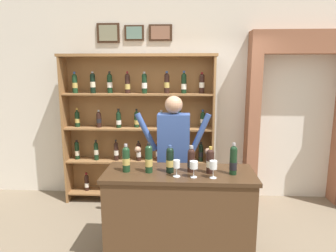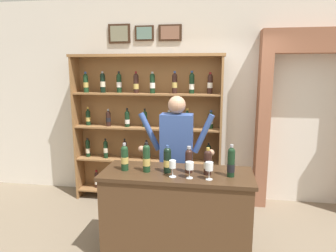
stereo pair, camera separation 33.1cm
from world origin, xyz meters
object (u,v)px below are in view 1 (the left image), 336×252
at_px(tasting_bottle_riserva, 233,160).
at_px(tasting_bottle_chianti, 210,161).
at_px(wine_glass_left, 177,165).
at_px(wine_shelf, 139,124).
at_px(tasting_bottle_super_tuscan, 191,160).
at_px(tasting_bottle_brunello, 170,160).
at_px(tasting_bottle_prosecco, 149,158).
at_px(shopkeeper, 174,148).
at_px(tasting_bottle_bianco, 126,159).
at_px(tasting_counter, 179,214).
at_px(wine_glass_right, 213,166).
at_px(wine_glass_spare, 194,166).

bearing_deg(tasting_bottle_riserva, tasting_bottle_chianti, 173.89).
bearing_deg(wine_glass_left, wine_shelf, 111.67).
distance_m(wine_shelf, tasting_bottle_super_tuscan, 1.59).
distance_m(tasting_bottle_brunello, wine_glass_left, 0.14).
xyz_separation_m(tasting_bottle_prosecco, wine_glass_left, (0.29, -0.11, -0.03)).
bearing_deg(shopkeeper, wine_glass_left, -85.51).
bearing_deg(tasting_bottle_riserva, wine_glass_left, -170.00).
height_order(wine_shelf, tasting_bottle_brunello, wine_shelf).
distance_m(wine_shelf, tasting_bottle_bianco, 1.43).
height_order(wine_shelf, tasting_bottle_riserva, wine_shelf).
bearing_deg(tasting_bottle_chianti, tasting_bottle_prosecco, -178.68).
relative_size(tasting_counter, shopkeeper, 0.92).
xyz_separation_m(tasting_bottle_riserva, wine_glass_right, (-0.21, -0.12, -0.02)).
height_order(tasting_counter, shopkeeper, shopkeeper).
relative_size(wine_shelf, shopkeeper, 1.34).
bearing_deg(tasting_counter, wine_glass_left, -99.15).
bearing_deg(wine_glass_spare, tasting_bottle_riserva, 15.59).
bearing_deg(tasting_bottle_chianti, tasting_counter, 176.39).
xyz_separation_m(tasting_bottle_bianco, tasting_bottle_chianti, (0.87, 0.00, -0.01)).
xyz_separation_m(tasting_bottle_brunello, tasting_bottle_chianti, (0.41, 0.00, -0.00)).
height_order(wine_glass_spare, wine_glass_right, wine_glass_right).
distance_m(tasting_bottle_prosecco, wine_glass_spare, 0.48).
bearing_deg(tasting_bottle_chianti, tasting_bottle_riserva, -6.11).
bearing_deg(wine_glass_spare, wine_glass_left, 176.18).
relative_size(wine_shelf, wine_glass_spare, 13.68).
relative_size(tasting_bottle_brunello, wine_glass_right, 1.64).
bearing_deg(tasting_bottle_brunello, tasting_bottle_bianco, -179.79).
bearing_deg(wine_glass_left, wine_glass_spare, -3.82).
xyz_separation_m(tasting_counter, wine_glass_left, (-0.02, -0.15, 0.60)).
distance_m(tasting_counter, tasting_bottle_chianti, 0.69).
distance_m(tasting_bottle_bianco, tasting_bottle_riserva, 1.10).
height_order(tasting_counter, tasting_bottle_chianti, tasting_bottle_chianti).
height_order(tasting_bottle_chianti, wine_glass_left, tasting_bottle_chianti).
relative_size(tasting_bottle_prosecco, tasting_bottle_brunello, 1.09).
relative_size(tasting_bottle_chianti, tasting_bottle_riserva, 0.85).
bearing_deg(wine_glass_right, tasting_bottle_bianco, 170.90).
relative_size(shopkeeper, wine_glass_left, 9.96).
relative_size(tasting_bottle_super_tuscan, wine_glass_spare, 1.69).
xyz_separation_m(wine_shelf, tasting_bottle_brunello, (0.54, -1.42, -0.10)).
relative_size(wine_shelf, tasting_bottle_prosecco, 7.22).
bearing_deg(tasting_bottle_chianti, wine_glass_spare, -141.50).
xyz_separation_m(wine_shelf, tasting_bottle_riserva, (1.19, -1.44, -0.09)).
height_order(wine_shelf, tasting_bottle_super_tuscan, wine_shelf).
xyz_separation_m(tasting_counter, tasting_bottle_brunello, (-0.10, -0.02, 0.62)).
height_order(tasting_bottle_bianco, tasting_bottle_brunello, tasting_bottle_bianco).
relative_size(tasting_bottle_prosecco, tasting_bottle_riserva, 0.96).
distance_m(tasting_bottle_brunello, wine_glass_spare, 0.28).
relative_size(shopkeeper, tasting_bottle_brunello, 5.88).
bearing_deg(tasting_bottle_brunello, wine_shelf, 110.87).
xyz_separation_m(wine_shelf, shopkeeper, (0.55, -0.79, -0.15)).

